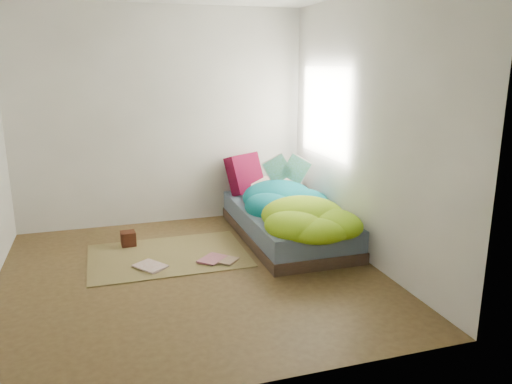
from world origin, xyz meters
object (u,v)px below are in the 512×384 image
pillow_magenta (245,174)px  floor_book_a (142,270)px  floor_book_b (204,257)px  bed (286,223)px  wooden_box (128,238)px  open_book (287,161)px

pillow_magenta → floor_book_a: (-1.43, -1.36, -0.56)m
floor_book_a → pillow_magenta: bearing=8.0°
pillow_magenta → floor_book_b: 1.58m
bed → floor_book_b: size_ratio=7.16×
pillow_magenta → floor_book_a: bearing=-168.1°
wooden_box → floor_book_b: size_ratio=0.55×
open_book → floor_book_a: 2.15m
open_book → wooden_box: open_book is taller
wooden_box → floor_book_b: 0.95m
wooden_box → floor_book_b: wooden_box is taller
bed → floor_book_a: (-1.67, -0.50, -0.15)m
open_book → floor_book_b: 1.59m
bed → pillow_magenta: (-0.24, 0.86, 0.41)m
floor_book_a → floor_book_b: floor_book_b is taller
open_book → floor_book_b: size_ratio=1.67×
open_book → wooden_box: bearing=-161.6°
bed → wooden_box: bed is taller
pillow_magenta → open_book: 0.68m
bed → wooden_box: size_ratio=13.03×
open_book → floor_book_b: bearing=-132.8°
floor_book_a → bed: bearing=-18.8°
bed → floor_book_b: 1.11m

